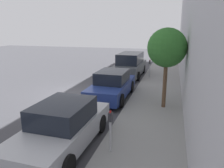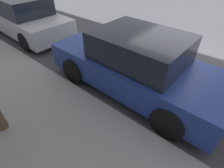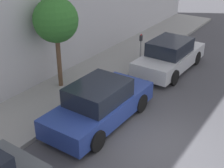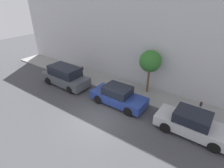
# 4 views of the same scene
# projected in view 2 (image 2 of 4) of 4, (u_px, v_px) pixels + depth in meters

# --- Properties ---
(ground_plane) EXTENTS (60.00, 60.00, 0.00)m
(ground_plane) POSITION_uv_depth(u_px,v_px,m) (175.00, 56.00, 6.19)
(ground_plane) COLOR #424247
(sidewalk) EXTENTS (2.74, 32.00, 0.15)m
(sidewalk) POSITION_uv_depth(u_px,v_px,m) (63.00, 151.00, 3.22)
(sidewalk) COLOR gray
(sidewalk) RESTS_ON ground_plane
(parked_sedan_nearest) EXTENTS (1.92, 4.54, 1.54)m
(parked_sedan_nearest) POSITION_uv_depth(u_px,v_px,m) (26.00, 18.00, 7.28)
(parked_sedan_nearest) COLOR #B7BABF
(parked_sedan_nearest) RESTS_ON ground_plane
(parked_sedan_second) EXTENTS (1.92, 4.52, 1.54)m
(parked_sedan_second) POSITION_uv_depth(u_px,v_px,m) (136.00, 65.00, 4.36)
(parked_sedan_second) COLOR navy
(parked_sedan_second) RESTS_ON ground_plane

